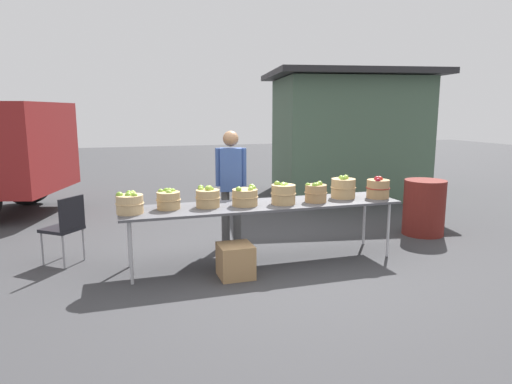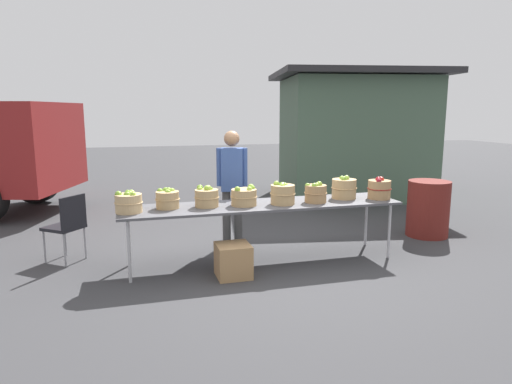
# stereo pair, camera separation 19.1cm
# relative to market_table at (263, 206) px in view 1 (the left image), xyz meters

# --- Properties ---
(ground_plane) EXTENTS (40.00, 40.00, 0.00)m
(ground_plane) POSITION_rel_market_table_xyz_m (0.00, 0.00, -0.72)
(ground_plane) COLOR #38383A
(market_table) EXTENTS (3.50, 0.76, 0.75)m
(market_table) POSITION_rel_market_table_xyz_m (0.00, 0.00, 0.00)
(market_table) COLOR #4C4C51
(market_table) RESTS_ON ground
(apple_basket_green_0) EXTENTS (0.32, 0.32, 0.26)m
(apple_basket_green_0) POSITION_rel_market_table_xyz_m (-1.61, -0.05, 0.15)
(apple_basket_green_0) COLOR tan
(apple_basket_green_0) RESTS_ON market_table
(apple_basket_green_1) EXTENTS (0.29, 0.29, 0.24)m
(apple_basket_green_1) POSITION_rel_market_table_xyz_m (-1.16, 0.07, 0.15)
(apple_basket_green_1) COLOR tan
(apple_basket_green_1) RESTS_ON market_table
(apple_basket_green_2) EXTENTS (0.30, 0.30, 0.27)m
(apple_basket_green_2) POSITION_rel_market_table_xyz_m (-0.70, 0.02, 0.15)
(apple_basket_green_2) COLOR tan
(apple_basket_green_2) RESTS_ON market_table
(apple_basket_green_3) EXTENTS (0.33, 0.33, 0.25)m
(apple_basket_green_3) POSITION_rel_market_table_xyz_m (-0.24, -0.02, 0.14)
(apple_basket_green_3) COLOR tan
(apple_basket_green_3) RESTS_ON market_table
(apple_basket_green_4) EXTENTS (0.32, 0.32, 0.29)m
(apple_basket_green_4) POSITION_rel_market_table_xyz_m (0.24, -0.08, 0.16)
(apple_basket_green_4) COLOR tan
(apple_basket_green_4) RESTS_ON market_table
(apple_basket_green_5) EXTENTS (0.29, 0.29, 0.27)m
(apple_basket_green_5) POSITION_rel_market_table_xyz_m (0.68, -0.08, 0.16)
(apple_basket_green_5) COLOR #A87F51
(apple_basket_green_5) RESTS_ON market_table
(apple_basket_green_6) EXTENTS (0.34, 0.34, 0.31)m
(apple_basket_green_6) POSITION_rel_market_table_xyz_m (1.15, 0.07, 0.17)
(apple_basket_green_6) COLOR tan
(apple_basket_green_6) RESTS_ON market_table
(apple_basket_red_0) EXTENTS (0.32, 0.32, 0.29)m
(apple_basket_red_0) POSITION_rel_market_table_xyz_m (1.59, -0.08, 0.16)
(apple_basket_red_0) COLOR #A87F51
(apple_basket_red_0) RESTS_ON market_table
(vendor_adult) EXTENTS (0.42, 0.28, 1.63)m
(vendor_adult) POSITION_rel_market_table_xyz_m (-0.21, 0.80, 0.24)
(vendor_adult) COLOR #3F3F3F
(vendor_adult) RESTS_ON ground
(food_kiosk) EXTENTS (3.95, 3.47, 2.74)m
(food_kiosk) POSITION_rel_market_table_xyz_m (3.29, 3.93, 0.67)
(food_kiosk) COLOR #47604C
(food_kiosk) RESTS_ON ground
(folding_chair) EXTENTS (0.56, 0.56, 0.86)m
(folding_chair) POSITION_rel_market_table_xyz_m (-2.37, 0.66, -0.21)
(folding_chair) COLOR black
(folding_chair) RESTS_ON ground
(trash_barrel) EXTENTS (0.63, 0.63, 0.85)m
(trash_barrel) POSITION_rel_market_table_xyz_m (2.79, 0.49, -0.29)
(trash_barrel) COLOR maroon
(trash_barrel) RESTS_ON ground
(produce_crate) EXTENTS (0.39, 0.39, 0.39)m
(produce_crate) POSITION_rel_market_table_xyz_m (-0.48, -0.42, -0.53)
(produce_crate) COLOR #A87F51
(produce_crate) RESTS_ON ground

